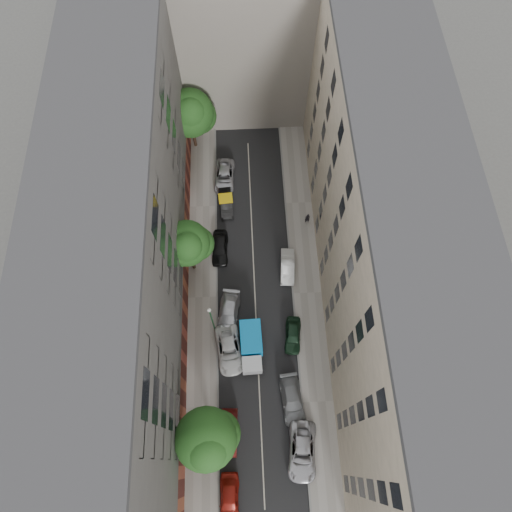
{
  "coord_description": "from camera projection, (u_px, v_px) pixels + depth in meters",
  "views": [
    {
      "loc": [
        -0.6,
        -15.98,
        45.35
      ],
      "look_at": [
        0.19,
        1.82,
        6.0
      ],
      "focal_mm": 32.0,
      "sensor_mm": 36.0,
      "label": 1
    }
  ],
  "objects": [
    {
      "name": "building_endcap",
      "position": [
        244.0,
        34.0,
        51.25
      ],
      "size": [
        18.0,
        12.0,
        18.0
      ],
      "primitive_type": "cube",
      "color": "slate",
      "rests_on": "ground"
    },
    {
      "name": "car_right_1",
      "position": [
        292.0,
        400.0,
        42.88
      ],
      "size": [
        2.41,
        4.99,
        1.4
      ],
      "primitive_type": "imported",
      "rotation": [
        0.0,
        0.0,
        0.1
      ],
      "color": "slate",
      "rests_on": "ground"
    },
    {
      "name": "car_right_0",
      "position": [
        302.0,
        451.0,
        41.0
      ],
      "size": [
        2.99,
        5.54,
        1.48
      ],
      "primitive_type": "imported",
      "rotation": [
        0.0,
        0.0,
        -0.1
      ],
      "color": "#BBBABF",
      "rests_on": "ground"
    },
    {
      "name": "car_right_2",
      "position": [
        293.0,
        335.0,
        45.48
      ],
      "size": [
        1.99,
        4.0,
        1.31
      ],
      "primitive_type": "imported",
      "rotation": [
        0.0,
        0.0,
        -0.12
      ],
      "color": "black",
      "rests_on": "ground"
    },
    {
      "name": "tree_near",
      "position": [
        207.0,
        440.0,
        37.19
      ],
      "size": [
        5.44,
        5.19,
        7.89
      ],
      "color": "#382619",
      "rests_on": "sidewalk_left"
    },
    {
      "name": "pedestrian",
      "position": [
        307.0,
        218.0,
        50.63
      ],
      "size": [
        0.62,
        0.44,
        1.62
      ],
      "primitive_type": "imported",
      "rotation": [
        0.0,
        0.0,
        3.23
      ],
      "color": "black",
      "rests_on": "sidewalk_right"
    },
    {
      "name": "car_left_1",
      "position": [
        229.0,
        432.0,
        41.7
      ],
      "size": [
        1.67,
        4.29,
        1.39
      ],
      "primitive_type": "imported",
      "rotation": [
        0.0,
        0.0,
        -0.05
      ],
      "color": "#49100E",
      "rests_on": "ground"
    },
    {
      "name": "road_surface",
      "position": [
        255.0,
        295.0,
        47.9
      ],
      "size": [
        8.0,
        44.0,
        0.02
      ],
      "primitive_type": "cube",
      "color": "black",
      "rests_on": "ground"
    },
    {
      "name": "tree_far",
      "position": [
        191.0,
        115.0,
        50.78
      ],
      "size": [
        5.65,
        5.43,
        8.37
      ],
      "color": "#382619",
      "rests_on": "sidewalk_left"
    },
    {
      "name": "sidewalk_left",
      "position": [
        203.0,
        297.0,
        47.74
      ],
      "size": [
        3.0,
        44.0,
        0.15
      ],
      "primitive_type": "cube",
      "color": "gray",
      "rests_on": "ground"
    },
    {
      "name": "sidewalk_right",
      "position": [
        307.0,
        293.0,
        47.94
      ],
      "size": [
        3.0,
        44.0,
        0.15
      ],
      "primitive_type": "cube",
      "color": "gray",
      "rests_on": "ground"
    },
    {
      "name": "lamp_post",
      "position": [
        212.0,
        318.0,
        42.45
      ],
      "size": [
        0.36,
        0.36,
        6.78
      ],
      "color": "#175328",
      "rests_on": "sidewalk_left"
    },
    {
      "name": "car_left_6",
      "position": [
        225.0,
        176.0,
        53.25
      ],
      "size": [
        2.57,
        5.02,
        1.36
      ],
      "primitive_type": "imported",
      "rotation": [
        0.0,
        0.0,
        -0.07
      ],
      "color": "#BAB9BF",
      "rests_on": "ground"
    },
    {
      "name": "building_right",
      "position": [
        383.0,
        251.0,
        39.0
      ],
      "size": [
        8.0,
        44.0,
        20.0
      ],
      "primitive_type": "cube",
      "color": "#C7B49B",
      "rests_on": "ground"
    },
    {
      "name": "tree_mid",
      "position": [
        188.0,
        245.0,
        43.81
      ],
      "size": [
        4.89,
        4.55,
        8.44
      ],
      "color": "#382619",
      "rests_on": "sidewalk_left"
    },
    {
      "name": "car_right_3",
      "position": [
        287.0,
        267.0,
        48.54
      ],
      "size": [
        1.7,
        4.16,
        1.34
      ],
      "primitive_type": "imported",
      "rotation": [
        0.0,
        0.0,
        -0.07
      ],
      "color": "silver",
      "rests_on": "ground"
    },
    {
      "name": "ground",
      "position": [
        255.0,
        295.0,
        47.91
      ],
      "size": [
        120.0,
        120.0,
        0.0
      ],
      "primitive_type": "plane",
      "color": "#4C4C49",
      "rests_on": "ground"
    },
    {
      "name": "car_left_0",
      "position": [
        229.0,
        499.0,
        39.46
      ],
      "size": [
        1.8,
        4.28,
        1.44
      ],
      "primitive_type": "imported",
      "rotation": [
        0.0,
        0.0,
        -0.02
      ],
      "color": "maroon",
      "rests_on": "ground"
    },
    {
      "name": "car_left_5",
      "position": [
        226.0,
        203.0,
        51.79
      ],
      "size": [
        1.7,
        4.09,
        1.31
      ],
      "primitive_type": "imported",
      "rotation": [
        0.0,
        0.0,
        0.08
      ],
      "color": "black",
      "rests_on": "ground"
    },
    {
      "name": "car_left_3",
      "position": [
        228.0,
        315.0,
        46.28
      ],
      "size": [
        2.88,
        5.34,
        1.47
      ],
      "primitive_type": "imported",
      "rotation": [
        0.0,
        0.0,
        -0.17
      ],
      "color": "#B1B2B6",
      "rests_on": "ground"
    },
    {
      "name": "building_left",
      "position": [
        125.0,
        261.0,
        38.6
      ],
      "size": [
        8.0,
        44.0,
        20.0
      ],
      "primitive_type": "cube",
      "color": "#4C4947",
      "rests_on": "ground"
    },
    {
      "name": "tarp_truck",
      "position": [
        251.0,
        346.0,
        44.39
      ],
      "size": [
        2.15,
        5.09,
        2.33
      ],
      "rotation": [
        0.0,
        0.0,
        0.03
      ],
      "color": "black",
      "rests_on": "ground"
    },
    {
      "name": "car_left_4",
      "position": [
        220.0,
        248.0,
        49.4
      ],
      "size": [
        1.86,
        4.32,
        1.45
      ],
      "primitive_type": "imported",
      "rotation": [
        0.0,
        0.0,
        -0.04
      ],
      "color": "black",
      "rests_on": "ground"
    },
    {
      "name": "car_left_2",
      "position": [
        229.0,
        350.0,
        44.82
      ],
      "size": [
        3.02,
        5.4,
        1.43
      ],
      "primitive_type": "imported",
      "rotation": [
        0.0,
        0.0,
        0.13
      ],
      "color": "silver",
      "rests_on": "ground"
    }
  ]
}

